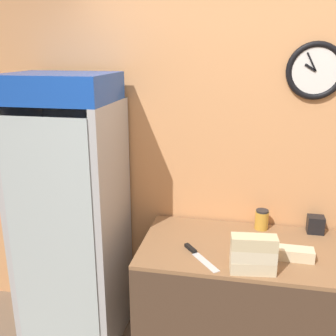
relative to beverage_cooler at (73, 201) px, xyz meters
name	(u,v)px	position (x,y,z in m)	size (l,w,h in m)	color
wall_back	(260,158)	(1.28, 0.32, 0.30)	(5.20, 0.09, 2.70)	tan
prep_counter	(252,306)	(1.28, -0.10, -0.62)	(1.47, 0.75, 0.87)	#4C3828
beverage_cooler	(73,201)	(0.00, 0.00, 0.00)	(0.68, 0.63, 1.94)	#B2B7BC
sandwich_stack_bottom	(252,266)	(1.25, -0.40, -0.14)	(0.26, 0.13, 0.07)	beige
sandwich_stack_middle	(253,254)	(1.25, -0.40, -0.07)	(0.26, 0.12, 0.07)	beige
sandwich_stack_top	(254,242)	(1.25, -0.40, 0.01)	(0.26, 0.12, 0.07)	beige
sandwich_flat_left	(293,254)	(1.50, -0.20, -0.15)	(0.24, 0.10, 0.07)	beige
chefs_knife	(196,254)	(0.92, -0.27, -0.17)	(0.25, 0.30, 0.02)	silver
condiment_jar	(262,220)	(1.32, 0.19, -0.11)	(0.09, 0.09, 0.14)	gold
napkin_dispenser	(315,224)	(1.68, 0.20, -0.12)	(0.11, 0.09, 0.12)	black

